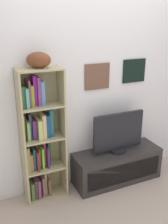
% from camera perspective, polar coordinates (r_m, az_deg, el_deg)
% --- Properties ---
extents(back_wall, '(4.80, 0.08, 2.42)m').
position_cam_1_polar(back_wall, '(3.19, 2.55, 5.08)').
color(back_wall, silver).
rests_on(back_wall, ground).
extents(bookshelf, '(0.48, 0.26, 1.55)m').
position_cam_1_polar(bookshelf, '(2.98, -9.82, -5.78)').
color(bookshelf, tan).
rests_on(bookshelf, ground).
extents(football, '(0.30, 0.27, 0.16)m').
position_cam_1_polar(football, '(2.71, -9.94, 11.16)').
color(football, brown).
rests_on(football, bookshelf).
extents(tv_stand, '(1.15, 0.40, 0.42)m').
position_cam_1_polar(tv_stand, '(3.49, 7.21, -11.57)').
color(tv_stand, '#2C2928').
rests_on(tv_stand, ground).
extents(television, '(0.68, 0.22, 0.51)m').
position_cam_1_polar(television, '(3.28, 7.54, -4.61)').
color(television, black).
rests_on(television, tv_stand).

